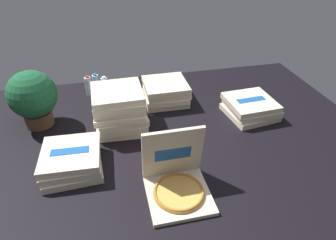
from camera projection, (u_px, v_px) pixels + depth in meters
ground_plane at (175, 142)px, 2.32m from camera, size 3.20×2.40×0.02m
open_pizza_box at (177, 181)px, 1.85m from camera, size 0.39×0.40×0.41m
pizza_stack_left_near at (250, 107)px, 2.59m from camera, size 0.44×0.44×0.15m
pizza_stack_left_mid at (166, 92)px, 2.78m from camera, size 0.41×0.41×0.20m
pizza_stack_right_mid at (120, 109)px, 2.38m from camera, size 0.42×0.43×0.34m
pizza_stack_center_near at (72, 160)px, 2.02m from camera, size 0.41×0.42×0.15m
water_bottle_0 at (105, 86)px, 2.88m from camera, size 0.06×0.06×0.20m
water_bottle_1 at (106, 91)px, 2.79m from camera, size 0.06×0.06×0.20m
water_bottle_2 at (88, 86)px, 2.89m from camera, size 0.06×0.06×0.20m
water_bottle_3 at (96, 83)px, 2.93m from camera, size 0.06×0.06×0.20m
potted_plant at (33, 97)px, 2.36m from camera, size 0.38×0.38×0.48m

